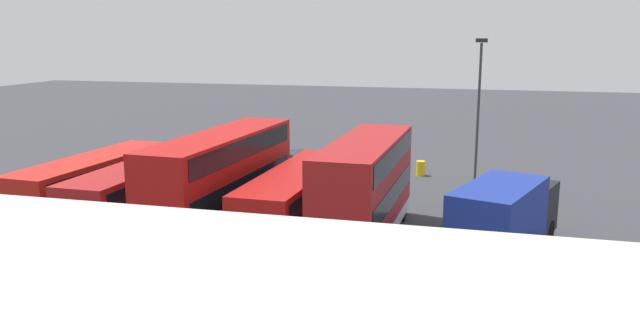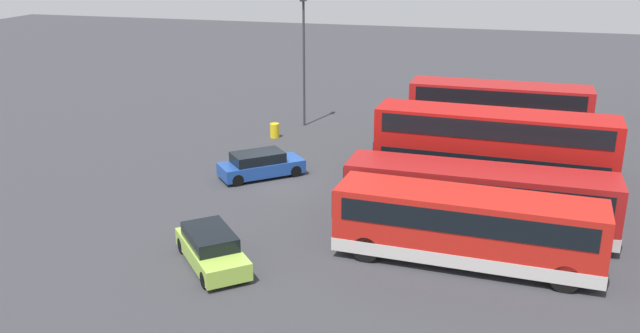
{
  "view_description": "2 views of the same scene",
  "coord_description": "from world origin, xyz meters",
  "px_view_note": "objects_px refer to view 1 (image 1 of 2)",
  "views": [
    {
      "loc": [
        -12.12,
        38.23,
        9.11
      ],
      "look_at": [
        -2.33,
        1.51,
        1.16
      ],
      "focal_mm": 36.04,
      "sensor_mm": 36.0,
      "label": 1
    },
    {
      "loc": [
        32.05,
        11.53,
        12.34
      ],
      "look_at": [
        2.49,
        3.22,
        1.93
      ],
      "focal_mm": 37.51,
      "sensor_mm": 36.0,
      "label": 2
    }
  ],
  "objects_px": {
    "bus_double_decker_near_end": "(365,188)",
    "bus_double_decker_third": "(222,178)",
    "box_truck_blue": "(505,217)",
    "car_small_green": "(144,161)",
    "bus_single_deck_fifth": "(94,183)",
    "waste_bin_yellow": "(421,168)",
    "bus_single_deck_fourth": "(150,188)",
    "bus_single_deck_second": "(297,199)",
    "car_hatchback_silver": "(301,164)",
    "lamp_post_tall": "(479,100)"
  },
  "relations": [
    {
      "from": "car_small_green",
      "to": "waste_bin_yellow",
      "type": "height_order",
      "value": "car_small_green"
    },
    {
      "from": "bus_single_deck_second",
      "to": "waste_bin_yellow",
      "type": "xyz_separation_m",
      "value": [
        -4.18,
        -13.81,
        -1.15
      ]
    },
    {
      "from": "bus_double_decker_third",
      "to": "bus_single_deck_fourth",
      "type": "relative_size",
      "value": 0.99
    },
    {
      "from": "car_hatchback_silver",
      "to": "lamp_post_tall",
      "type": "height_order",
      "value": "lamp_post_tall"
    },
    {
      "from": "bus_double_decker_third",
      "to": "bus_single_deck_fifth",
      "type": "distance_m",
      "value": 7.38
    },
    {
      "from": "car_hatchback_silver",
      "to": "bus_single_deck_second",
      "type": "bearing_deg",
      "value": 105.72
    },
    {
      "from": "lamp_post_tall",
      "to": "waste_bin_yellow",
      "type": "bearing_deg",
      "value": -15.94
    },
    {
      "from": "car_hatchback_silver",
      "to": "waste_bin_yellow",
      "type": "bearing_deg",
      "value": -166.33
    },
    {
      "from": "car_small_green",
      "to": "car_hatchback_silver",
      "type": "bearing_deg",
      "value": -170.11
    },
    {
      "from": "car_small_green",
      "to": "waste_bin_yellow",
      "type": "distance_m",
      "value": 18.29
    },
    {
      "from": "car_small_green",
      "to": "lamp_post_tall",
      "type": "height_order",
      "value": "lamp_post_tall"
    },
    {
      "from": "bus_single_deck_fourth",
      "to": "box_truck_blue",
      "type": "relative_size",
      "value": 1.48
    },
    {
      "from": "bus_single_deck_fifth",
      "to": "box_truck_blue",
      "type": "bearing_deg",
      "value": 176.53
    },
    {
      "from": "bus_single_deck_fourth",
      "to": "car_hatchback_silver",
      "type": "relative_size",
      "value": 2.55
    },
    {
      "from": "bus_double_decker_near_end",
      "to": "car_hatchback_silver",
      "type": "xyz_separation_m",
      "value": [
        6.58,
        -12.28,
        -1.74
      ]
    },
    {
      "from": "bus_single_deck_fifth",
      "to": "car_small_green",
      "type": "bearing_deg",
      "value": -73.67
    },
    {
      "from": "car_hatchback_silver",
      "to": "waste_bin_yellow",
      "type": "relative_size",
      "value": 4.84
    },
    {
      "from": "bus_double_decker_near_end",
      "to": "lamp_post_tall",
      "type": "distance_m",
      "value": 14.1
    },
    {
      "from": "bus_double_decker_near_end",
      "to": "lamp_post_tall",
      "type": "height_order",
      "value": "lamp_post_tall"
    },
    {
      "from": "bus_single_deck_fourth",
      "to": "lamp_post_tall",
      "type": "distance_m",
      "value": 20.09
    },
    {
      "from": "box_truck_blue",
      "to": "car_small_green",
      "type": "distance_m",
      "value": 25.4
    },
    {
      "from": "bus_single_deck_fourth",
      "to": "car_small_green",
      "type": "bearing_deg",
      "value": -58.31
    },
    {
      "from": "bus_double_decker_near_end",
      "to": "car_hatchback_silver",
      "type": "relative_size",
      "value": 2.22
    },
    {
      "from": "bus_single_deck_fifth",
      "to": "bus_single_deck_fourth",
      "type": "bearing_deg",
      "value": 175.51
    },
    {
      "from": "bus_double_decker_third",
      "to": "waste_bin_yellow",
      "type": "bearing_deg",
      "value": -118.92
    },
    {
      "from": "waste_bin_yellow",
      "to": "bus_double_decker_near_end",
      "type": "bearing_deg",
      "value": 86.08
    },
    {
      "from": "lamp_post_tall",
      "to": "car_small_green",
      "type": "bearing_deg",
      "value": 7.08
    },
    {
      "from": "bus_single_deck_fifth",
      "to": "waste_bin_yellow",
      "type": "height_order",
      "value": "bus_single_deck_fifth"
    },
    {
      "from": "bus_single_deck_second",
      "to": "bus_double_decker_third",
      "type": "height_order",
      "value": "bus_double_decker_third"
    },
    {
      "from": "bus_single_deck_second",
      "to": "bus_single_deck_fourth",
      "type": "relative_size",
      "value": 0.91
    },
    {
      "from": "bus_double_decker_near_end",
      "to": "waste_bin_yellow",
      "type": "distance_m",
      "value": 14.28
    },
    {
      "from": "bus_single_deck_second",
      "to": "bus_double_decker_near_end",
      "type": "bearing_deg",
      "value": 174.6
    },
    {
      "from": "bus_double_decker_third",
      "to": "box_truck_blue",
      "type": "xyz_separation_m",
      "value": [
        -12.74,
        0.52,
        -0.74
      ]
    },
    {
      "from": "bus_single_deck_fourth",
      "to": "box_truck_blue",
      "type": "xyz_separation_m",
      "value": [
        -16.73,
        0.96,
        0.08
      ]
    },
    {
      "from": "bus_single_deck_second",
      "to": "waste_bin_yellow",
      "type": "distance_m",
      "value": 14.47
    },
    {
      "from": "bus_single_deck_second",
      "to": "bus_single_deck_fifth",
      "type": "bearing_deg",
      "value": -2.29
    },
    {
      "from": "bus_double_decker_near_end",
      "to": "car_hatchback_silver",
      "type": "height_order",
      "value": "bus_double_decker_near_end"
    },
    {
      "from": "bus_single_deck_fourth",
      "to": "bus_single_deck_fifth",
      "type": "distance_m",
      "value": 3.33
    },
    {
      "from": "bus_double_decker_near_end",
      "to": "bus_double_decker_third",
      "type": "xyz_separation_m",
      "value": [
        6.8,
        -0.05,
        0.0
      ]
    },
    {
      "from": "bus_single_deck_second",
      "to": "waste_bin_yellow",
      "type": "relative_size",
      "value": 11.2
    },
    {
      "from": "bus_double_decker_third",
      "to": "box_truck_blue",
      "type": "relative_size",
      "value": 1.46
    },
    {
      "from": "bus_single_deck_fourth",
      "to": "bus_single_deck_fifth",
      "type": "xyz_separation_m",
      "value": [
        3.32,
        -0.26,
        -0.0
      ]
    },
    {
      "from": "bus_single_deck_fourth",
      "to": "bus_double_decker_near_end",
      "type": "bearing_deg",
      "value": 177.46
    },
    {
      "from": "bus_double_decker_third",
      "to": "lamp_post_tall",
      "type": "distance_m",
      "value": 17.44
    },
    {
      "from": "box_truck_blue",
      "to": "lamp_post_tall",
      "type": "distance_m",
      "value": 14.1
    },
    {
      "from": "bus_double_decker_third",
      "to": "car_small_green",
      "type": "bearing_deg",
      "value": -45.75
    },
    {
      "from": "bus_single_deck_second",
      "to": "lamp_post_tall",
      "type": "bearing_deg",
      "value": -120.79
    },
    {
      "from": "car_hatchback_silver",
      "to": "bus_double_decker_third",
      "type": "bearing_deg",
      "value": 88.95
    },
    {
      "from": "bus_double_decker_third",
      "to": "bus_single_deck_fourth",
      "type": "distance_m",
      "value": 4.09
    },
    {
      "from": "bus_double_decker_third",
      "to": "box_truck_blue",
      "type": "distance_m",
      "value": 12.77
    }
  ]
}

